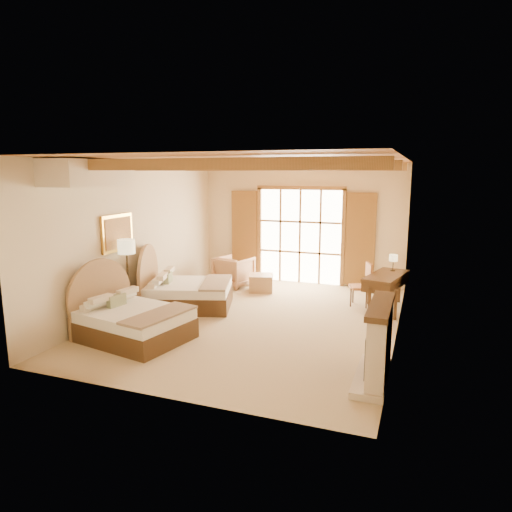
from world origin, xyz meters
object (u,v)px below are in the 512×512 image
at_px(nightstand, 121,306).
at_px(armchair, 234,271).
at_px(bed_near, 128,319).
at_px(bed_far, 182,290).
at_px(desk, 385,291).

distance_m(nightstand, armchair, 3.62).
relative_size(bed_near, armchair, 2.41).
distance_m(bed_far, nightstand, 1.50).
relative_size(armchair, desk, 0.55).
xyz_separation_m(nightstand, desk, (4.89, 2.71, 0.10)).
height_order(bed_near, desk, bed_near).
xyz_separation_m(bed_near, nightstand, (-0.69, 0.73, -0.04)).
height_order(bed_far, desk, bed_far).
distance_m(bed_far, armchair, 2.16).
xyz_separation_m(bed_far, desk, (4.25, 1.36, 0.05)).
height_order(bed_near, nightstand, bed_near).
bearing_deg(bed_near, armchair, 97.26).
bearing_deg(desk, bed_far, -149.30).
xyz_separation_m(bed_far, armchair, (0.34, 2.13, 0.02)).
relative_size(bed_near, desk, 1.34).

